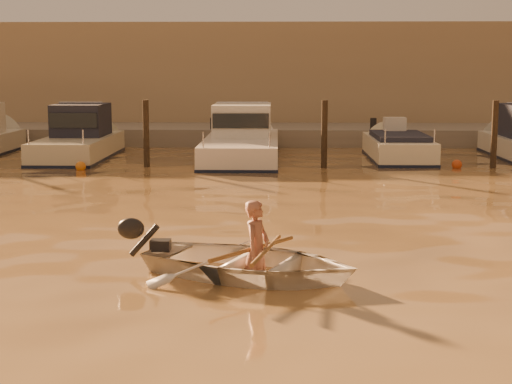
{
  "coord_description": "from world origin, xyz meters",
  "views": [
    {
      "loc": [
        -1.61,
        -9.4,
        2.98
      ],
      "look_at": [
        -1.98,
        4.48,
        0.75
      ],
      "focal_mm": 55.0,
      "sensor_mm": 36.0,
      "label": 1
    }
  ],
  "objects_px": {
    "moored_boat_1": "(78,139)",
    "moored_boat_3": "(398,152)",
    "dinghy": "(250,263)",
    "person": "(257,250)",
    "waterfront_building": "(312,79)",
    "moored_boat_2": "(242,140)"
  },
  "relations": [
    {
      "from": "dinghy",
      "to": "moored_boat_2",
      "type": "height_order",
      "value": "moored_boat_2"
    },
    {
      "from": "moored_boat_3",
      "to": "moored_boat_1",
      "type": "bearing_deg",
      "value": 180.0
    },
    {
      "from": "dinghy",
      "to": "person",
      "type": "bearing_deg",
      "value": -90.0
    },
    {
      "from": "person",
      "to": "moored_boat_3",
      "type": "xyz_separation_m",
      "value": [
        4.21,
        14.56,
        -0.18
      ]
    },
    {
      "from": "moored_boat_1",
      "to": "waterfront_building",
      "type": "xyz_separation_m",
      "value": [
        8.12,
        11.0,
        1.77
      ]
    },
    {
      "from": "dinghy",
      "to": "moored_boat_2",
      "type": "distance_m",
      "value": 14.55
    },
    {
      "from": "person",
      "to": "moored_boat_1",
      "type": "distance_m",
      "value": 15.84
    },
    {
      "from": "dinghy",
      "to": "waterfront_building",
      "type": "distance_m",
      "value": 25.69
    },
    {
      "from": "waterfront_building",
      "to": "person",
      "type": "bearing_deg",
      "value": -94.22
    },
    {
      "from": "person",
      "to": "moored_boat_1",
      "type": "relative_size",
      "value": 0.23
    },
    {
      "from": "person",
      "to": "moored_boat_2",
      "type": "bearing_deg",
      "value": 25.28
    },
    {
      "from": "dinghy",
      "to": "waterfront_building",
      "type": "height_order",
      "value": "waterfront_building"
    },
    {
      "from": "moored_boat_1",
      "to": "moored_boat_3",
      "type": "relative_size",
      "value": 1.15
    },
    {
      "from": "moored_boat_2",
      "to": "moored_boat_3",
      "type": "bearing_deg",
      "value": 0.0
    },
    {
      "from": "person",
      "to": "moored_boat_3",
      "type": "bearing_deg",
      "value": 5.73
    },
    {
      "from": "person",
      "to": "waterfront_building",
      "type": "xyz_separation_m",
      "value": [
        1.88,
        25.56,
        1.99
      ]
    },
    {
      "from": "dinghy",
      "to": "moored_boat_2",
      "type": "bearing_deg",
      "value": 24.92
    },
    {
      "from": "moored_boat_3",
      "to": "waterfront_building",
      "type": "bearing_deg",
      "value": 101.95
    },
    {
      "from": "moored_boat_3",
      "to": "waterfront_building",
      "type": "height_order",
      "value": "waterfront_building"
    },
    {
      "from": "dinghy",
      "to": "moored_boat_3",
      "type": "xyz_separation_m",
      "value": [
        4.3,
        14.52,
        0.02
      ]
    },
    {
      "from": "moored_boat_2",
      "to": "moored_boat_3",
      "type": "distance_m",
      "value": 5.09
    },
    {
      "from": "dinghy",
      "to": "moored_boat_1",
      "type": "xyz_separation_m",
      "value": [
        -6.15,
        14.52,
        0.42
      ]
    }
  ]
}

